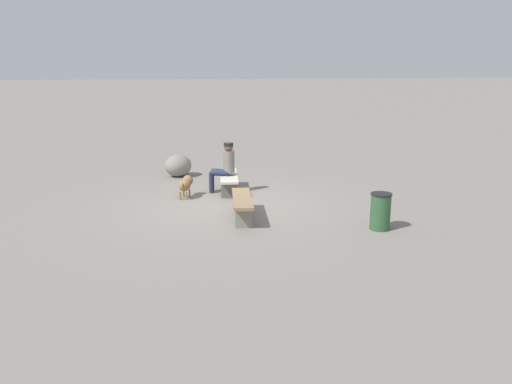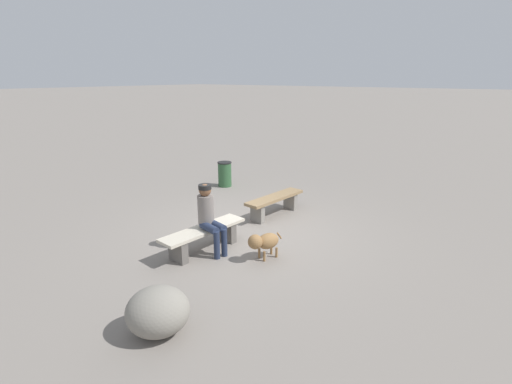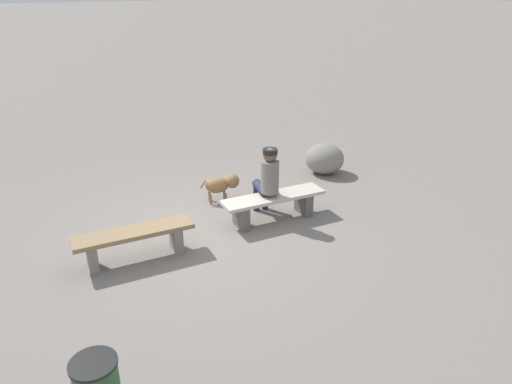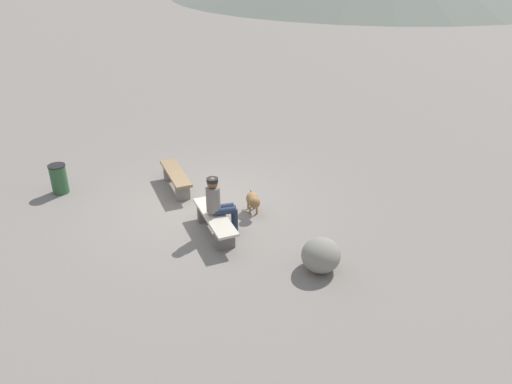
% 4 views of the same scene
% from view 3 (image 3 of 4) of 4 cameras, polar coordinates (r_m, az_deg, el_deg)
% --- Properties ---
extents(ground, '(210.00, 210.00, 0.06)m').
position_cam_3_polar(ground, '(7.65, -6.71, -5.13)').
color(ground, gray).
extents(bench_left, '(1.72, 0.56, 0.47)m').
position_cam_3_polar(bench_left, '(6.96, -14.47, -5.51)').
color(bench_left, gray).
rests_on(bench_left, ground).
extents(bench_right, '(1.80, 0.61, 0.45)m').
position_cam_3_polar(bench_right, '(7.87, 2.12, -1.37)').
color(bench_right, '#605B56').
rests_on(bench_right, ground).
extents(seated_person, '(0.41, 0.65, 1.28)m').
position_cam_3_polar(seated_person, '(7.75, 1.41, 1.71)').
color(seated_person, slate).
rests_on(seated_person, ground).
extents(dog, '(0.70, 0.42, 0.51)m').
position_cam_3_polar(dog, '(8.55, -4.12, 0.95)').
color(dog, olive).
rests_on(dog, ground).
extents(boulder, '(1.09, 1.09, 0.63)m').
position_cam_3_polar(boulder, '(9.95, 8.28, 4.00)').
color(boulder, gray).
rests_on(boulder, ground).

